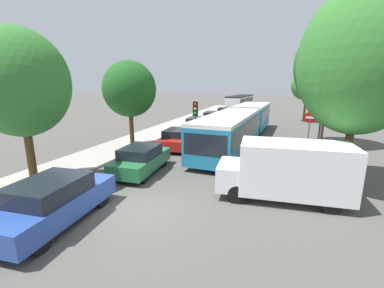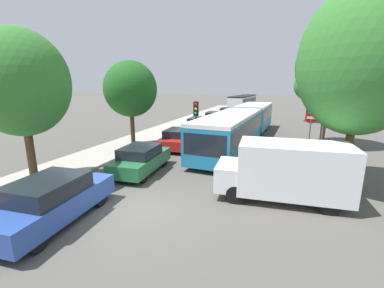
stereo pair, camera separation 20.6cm
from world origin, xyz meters
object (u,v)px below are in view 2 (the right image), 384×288
object	(u,v)px
queued_car_graphite	(227,113)
white_van	(287,170)
queued_car_tan	(199,125)
tree_left_near	(20,83)
queued_car_red	(178,139)
no_entry_sign	(310,127)
tree_right_near	(361,61)
direction_sign_post	(324,114)
tree_right_mid	(331,66)
queued_car_navy	(215,118)
tree_left_mid	(132,91)
tree_right_far	(310,86)
queued_car_blue	(51,200)
city_bus_rear	(243,101)
traffic_light	(196,116)
articulated_bus	(242,123)
queued_car_green	(141,159)

from	to	relation	value
queued_car_graphite	white_van	distance (m)	23.77
queued_car_tan	tree_left_near	size ratio (longest dim) A/B	0.65
queued_car_red	no_entry_sign	distance (m)	8.65
tree_right_near	direction_sign_post	bearing A→B (deg)	91.46
tree_right_mid	queued_car_navy	bearing A→B (deg)	146.26
queued_car_graphite	tree_left_mid	world-z (taller)	tree_left_mid
queued_car_graphite	tree_right_far	bearing A→B (deg)	-89.57
queued_car_blue	white_van	bearing A→B (deg)	-62.84
city_bus_rear	tree_left_mid	xyz separation A→B (m)	(-2.88, -31.44, 2.66)
traffic_light	tree_left_mid	world-z (taller)	tree_left_mid
traffic_light	queued_car_tan	bearing A→B (deg)	-177.48
no_entry_sign	direction_sign_post	bearing A→B (deg)	153.32
white_van	traffic_light	world-z (taller)	traffic_light
articulated_bus	city_bus_rear	world-z (taller)	articulated_bus
no_entry_sign	tree_right_mid	size ratio (longest dim) A/B	0.33
queued_car_tan	direction_sign_post	distance (m)	10.39
articulated_bus	tree_right_mid	distance (m)	7.28
white_van	queued_car_navy	bearing A→B (deg)	-71.11
queued_car_blue	white_van	xyz separation A→B (m)	(7.28, 4.38, 0.46)
queued_car_tan	tree_right_mid	bearing A→B (deg)	-101.52
queued_car_red	traffic_light	world-z (taller)	traffic_light
articulated_bus	tree_left_near	size ratio (longest dim) A/B	2.56
queued_car_green	tree_left_near	xyz separation A→B (m)	(-3.54, -3.25, 3.82)
queued_car_blue	no_entry_sign	size ratio (longest dim) A/B	1.61
articulated_bus	queued_car_blue	xyz separation A→B (m)	(-4.01, -14.45, -0.69)
queued_car_navy	tree_right_mid	size ratio (longest dim) A/B	0.50
traffic_light	direction_sign_post	world-z (taller)	direction_sign_post
queued_car_navy	tree_right_near	world-z (taller)	tree_right_near
articulated_bus	no_entry_sign	xyz separation A→B (m)	(4.64, -3.03, 0.41)
queued_car_red	tree_left_near	size ratio (longest dim) A/B	0.61
white_van	direction_sign_post	xyz separation A→B (m)	(2.32, 8.95, 1.31)
queued_car_green	queued_car_navy	size ratio (longest dim) A/B	0.96
no_entry_sign	queued_car_tan	bearing A→B (deg)	-119.56
queued_car_red	tree_right_mid	distance (m)	11.83
no_entry_sign	tree_left_near	distance (m)	15.40
tree_right_far	queued_car_tan	bearing A→B (deg)	-130.94
white_van	tree_left_near	world-z (taller)	tree_left_near
queued_car_navy	queued_car_graphite	bearing A→B (deg)	-7.29
tree_right_mid	tree_left_near	bearing A→B (deg)	-135.39
city_bus_rear	queued_car_blue	world-z (taller)	city_bus_rear
tree_left_near	tree_right_far	distance (m)	28.83
traffic_light	tree_left_near	xyz separation A→B (m)	(-5.03, -7.73, 2.03)
tree_right_near	tree_right_far	size ratio (longest dim) A/B	1.39
queued_car_tan	tree_right_mid	world-z (taller)	tree_right_mid
queued_car_green	queued_car_graphite	world-z (taller)	queued_car_graphite
queued_car_green	tree_right_mid	bearing A→B (deg)	-48.54
tree_left_near	tree_left_mid	xyz separation A→B (m)	(0.51, 7.52, -0.48)
queued_car_blue	traffic_light	distance (m)	10.10
queued_car_blue	queued_car_red	xyz separation A→B (m)	(0.11, 10.67, -0.07)
direction_sign_post	tree_right_far	distance (m)	14.56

